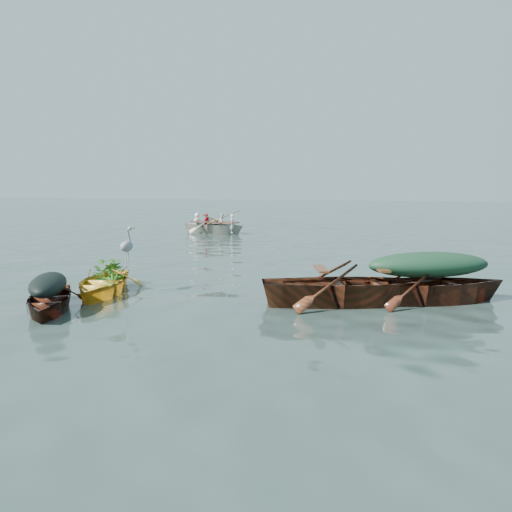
{
  "coord_description": "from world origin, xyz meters",
  "views": [
    {
      "loc": [
        3.83,
        -10.09,
        2.37
      ],
      "look_at": [
        0.07,
        2.58,
        0.5
      ],
      "focal_mm": 35.0,
      "sensor_mm": 36.0,
      "label": 1
    }
  ],
  "objects_px": {
    "open_wooden_boat": "(350,305)",
    "rowed_boat": "(215,233)",
    "heron": "(127,253)",
    "dark_covered_boat": "(50,311)",
    "green_tarp_boat": "(427,303)",
    "yellow_dinghy": "(103,294)"
  },
  "relations": [
    {
      "from": "rowed_boat",
      "to": "heron",
      "type": "xyz_separation_m",
      "value": [
        3.22,
        -13.55,
        0.9
      ]
    },
    {
      "from": "green_tarp_boat",
      "to": "heron",
      "type": "relative_size",
      "value": 4.97
    },
    {
      "from": "open_wooden_boat",
      "to": "rowed_boat",
      "type": "distance_m",
      "value": 15.5
    },
    {
      "from": "yellow_dinghy",
      "to": "open_wooden_boat",
      "type": "xyz_separation_m",
      "value": [
        5.34,
        0.53,
        0.0
      ]
    },
    {
      "from": "open_wooden_boat",
      "to": "heron",
      "type": "relative_size",
      "value": 5.32
    },
    {
      "from": "yellow_dinghy",
      "to": "heron",
      "type": "xyz_separation_m",
      "value": [
        0.51,
        0.22,
        0.9
      ]
    },
    {
      "from": "dark_covered_boat",
      "to": "green_tarp_boat",
      "type": "xyz_separation_m",
      "value": [
        6.96,
        2.75,
        0.0
      ]
    },
    {
      "from": "green_tarp_boat",
      "to": "heron",
      "type": "bearing_deg",
      "value": 75.87
    },
    {
      "from": "open_wooden_boat",
      "to": "dark_covered_boat",
      "type": "bearing_deg",
      "value": 92.57
    },
    {
      "from": "yellow_dinghy",
      "to": "green_tarp_boat",
      "type": "bearing_deg",
      "value": -8.34
    },
    {
      "from": "yellow_dinghy",
      "to": "green_tarp_boat",
      "type": "xyz_separation_m",
      "value": [
        6.84,
        1.15,
        0.0
      ]
    },
    {
      "from": "open_wooden_boat",
      "to": "rowed_boat",
      "type": "xyz_separation_m",
      "value": [
        -8.05,
        13.24,
        0.0
      ]
    },
    {
      "from": "yellow_dinghy",
      "to": "open_wooden_boat",
      "type": "distance_m",
      "value": 5.37
    },
    {
      "from": "heron",
      "to": "green_tarp_boat",
      "type": "bearing_deg",
      "value": -9.49
    },
    {
      "from": "yellow_dinghy",
      "to": "open_wooden_boat",
      "type": "bearing_deg",
      "value": -12.22
    },
    {
      "from": "yellow_dinghy",
      "to": "dark_covered_boat",
      "type": "bearing_deg",
      "value": -112.04
    },
    {
      "from": "yellow_dinghy",
      "to": "rowed_boat",
      "type": "distance_m",
      "value": 14.03
    },
    {
      "from": "open_wooden_boat",
      "to": "heron",
      "type": "height_order",
      "value": "heron"
    },
    {
      "from": "dark_covered_boat",
      "to": "yellow_dinghy",
      "type": "bearing_deg",
      "value": 55.43
    },
    {
      "from": "heron",
      "to": "dark_covered_boat",
      "type": "bearing_deg",
      "value": -126.9
    },
    {
      "from": "rowed_boat",
      "to": "open_wooden_boat",
      "type": "bearing_deg",
      "value": -139.9
    },
    {
      "from": "dark_covered_boat",
      "to": "rowed_boat",
      "type": "distance_m",
      "value": 15.58
    }
  ]
}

